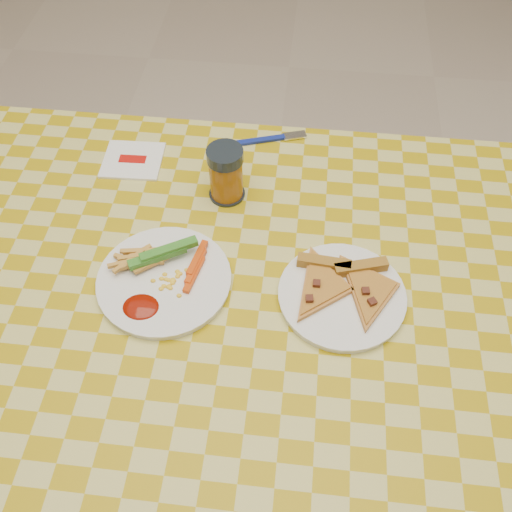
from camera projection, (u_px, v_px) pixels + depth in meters
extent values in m
plane|color=beige|center=(241.00, 444.00, 1.58)|extent=(8.00, 8.00, 0.00)
cylinder|color=white|center=(56.00, 252.00, 1.54)|extent=(0.06, 0.06, 0.71)
cylinder|color=white|center=(463.00, 288.00, 1.46)|extent=(0.06, 0.06, 0.71)
cube|color=#55351D|center=(232.00, 299.00, 1.00)|extent=(1.20, 0.80, 0.04)
cylinder|color=white|center=(164.00, 281.00, 0.98)|extent=(0.26, 0.26, 0.01)
cylinder|color=white|center=(342.00, 296.00, 0.96)|extent=(0.25, 0.25, 0.01)
cube|color=#13560D|center=(163.00, 253.00, 0.98)|extent=(0.11, 0.08, 0.02)
cube|color=#D54109|center=(196.00, 267.00, 0.98)|extent=(0.06, 0.09, 0.02)
ellipsoid|color=#7A0F02|center=(141.00, 307.00, 0.94)|extent=(0.06, 0.05, 0.01)
cube|color=#A97026|center=(324.00, 264.00, 0.98)|extent=(0.09, 0.03, 0.02)
cube|color=#A97026|center=(361.00, 268.00, 0.98)|extent=(0.09, 0.04, 0.02)
cylinder|color=black|center=(227.00, 194.00, 1.11)|extent=(0.07, 0.07, 0.01)
cylinder|color=#8B4B0F|center=(226.00, 178.00, 1.08)|extent=(0.06, 0.06, 0.09)
cylinder|color=black|center=(225.00, 155.00, 1.03)|extent=(0.07, 0.07, 0.02)
cube|color=white|center=(133.00, 160.00, 1.17)|extent=(0.12, 0.11, 0.01)
cube|color=#B90F0A|center=(133.00, 159.00, 1.17)|extent=(0.06, 0.03, 0.00)
cube|color=navy|center=(260.00, 140.00, 1.21)|extent=(0.11, 0.05, 0.01)
cube|color=white|center=(295.00, 135.00, 1.22)|extent=(0.05, 0.04, 0.00)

